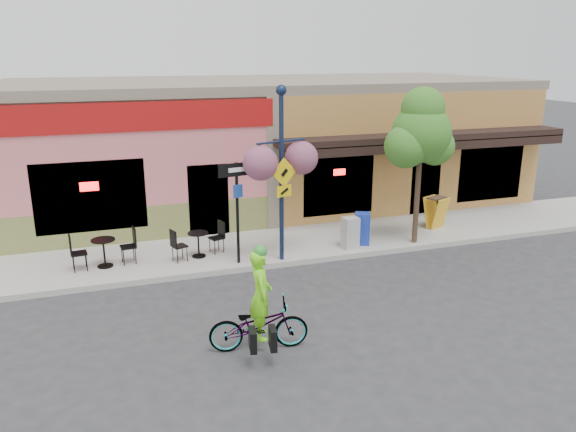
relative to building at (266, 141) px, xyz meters
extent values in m
plane|color=#2D2D30|center=(0.00, -7.50, -2.25)|extent=(90.00, 90.00, 0.00)
cube|color=#9E9B93|center=(0.00, -5.50, -2.17)|extent=(24.00, 3.00, 0.15)
cube|color=#A8A59E|center=(0.00, -6.95, -2.17)|extent=(24.00, 0.12, 0.15)
imported|color=maroon|center=(-3.39, -10.84, -1.76)|extent=(1.96, 0.95, 0.99)
imported|color=#77F219|center=(-3.34, -10.84, -1.38)|extent=(0.51, 0.69, 1.74)
camera|label=1|loc=(-5.94, -20.11, 3.21)|focal=35.00mm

